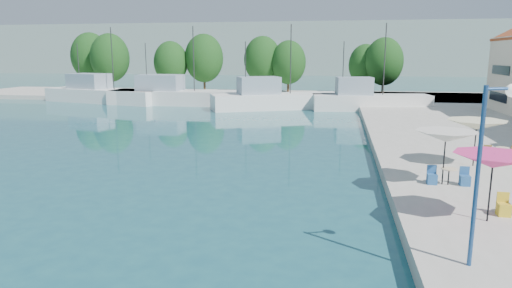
% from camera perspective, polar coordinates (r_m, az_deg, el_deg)
% --- Properties ---
extents(quay_far, '(90.00, 16.00, 0.60)m').
position_cam_1_polar(quay_far, '(67.53, 0.32, 6.01)').
color(quay_far, '#A9A598').
rests_on(quay_far, ground).
extents(hill_west, '(180.00, 40.00, 16.00)m').
position_cam_1_polar(hill_west, '(162.77, -1.64, 11.74)').
color(hill_west, gray).
rests_on(hill_west, ground).
extents(hill_east, '(140.00, 40.00, 12.00)m').
position_cam_1_polar(hill_east, '(182.86, 22.17, 10.25)').
color(hill_east, gray).
rests_on(hill_east, ground).
extents(trawler_01, '(17.70, 8.56, 10.20)m').
position_cam_1_polar(trawler_01, '(65.13, -18.70, 5.91)').
color(trawler_01, white).
rests_on(trawler_01, ground).
extents(trawler_02, '(18.26, 4.86, 10.20)m').
position_cam_1_polar(trawler_02, '(59.80, -9.79, 5.91)').
color(trawler_02, silver).
rests_on(trawler_02, ground).
extents(trawler_03, '(15.82, 10.07, 10.20)m').
position_cam_1_polar(trawler_03, '(54.12, 2.31, 5.53)').
color(trawler_03, white).
rests_on(trawler_03, ground).
extents(trawler_04, '(13.61, 5.34, 10.20)m').
position_cam_1_polar(trawler_04, '(54.33, 13.81, 5.24)').
color(trawler_04, silver).
rests_on(trawler_04, ground).
extents(tree_01, '(6.31, 6.31, 9.35)m').
position_cam_1_polar(tree_01, '(82.07, -19.99, 10.25)').
color(tree_01, '#3F2B19').
rests_on(tree_01, quay_far).
extents(tree_02, '(6.10, 6.10, 9.03)m').
position_cam_1_polar(tree_02, '(77.14, -17.80, 10.23)').
color(tree_02, '#3F2B19').
rests_on(tree_02, quay_far).
extents(tree_03, '(5.27, 5.27, 7.80)m').
position_cam_1_polar(tree_03, '(73.54, -10.61, 9.99)').
color(tree_03, '#3F2B19').
rests_on(tree_03, quay_far).
extents(tree_04, '(6.03, 6.03, 8.93)m').
position_cam_1_polar(tree_04, '(73.22, -6.52, 10.61)').
color(tree_04, '#3F2B19').
rests_on(tree_04, quay_far).
extents(tree_05, '(5.79, 5.79, 8.57)m').
position_cam_1_polar(tree_05, '(72.20, 0.83, 10.51)').
color(tree_05, '#3F2B19').
rests_on(tree_05, quay_far).
extents(tree_06, '(5.31, 5.31, 7.86)m').
position_cam_1_polar(tree_06, '(70.76, 4.08, 10.14)').
color(tree_06, '#3F2B19').
rests_on(tree_06, quay_far).
extents(tree_07, '(4.92, 4.92, 7.29)m').
position_cam_1_polar(tree_07, '(71.02, 13.50, 9.60)').
color(tree_07, '#3F2B19').
rests_on(tree_07, quay_far).
extents(tree_08, '(5.53, 5.53, 8.19)m').
position_cam_1_polar(tree_08, '(69.48, 15.71, 9.89)').
color(tree_08, '#3F2B19').
rests_on(tree_08, quay_far).
extents(umbrella_pink, '(2.70, 2.70, 2.43)m').
position_cam_1_polar(umbrella_pink, '(17.67, 27.52, -1.90)').
color(umbrella_pink, black).
rests_on(umbrella_pink, quay_right).
extents(umbrella_white, '(2.70, 2.70, 2.46)m').
position_cam_1_polar(umbrella_white, '(21.87, 22.64, 0.88)').
color(umbrella_white, black).
rests_on(umbrella_white, quay_right).
extents(umbrella_cream, '(3.01, 3.01, 2.44)m').
position_cam_1_polar(umbrella_cream, '(26.27, 25.87, 2.18)').
color(umbrella_cream, black).
rests_on(umbrella_cream, quay_right).
extents(cafe_table_02, '(1.82, 0.70, 0.76)m').
position_cam_1_polar(cafe_table_02, '(22.30, 22.91, -4.01)').
color(cafe_table_02, black).
rests_on(cafe_table_02, quay_right).
extents(cafe_table_03, '(1.82, 0.70, 0.76)m').
position_cam_1_polar(cafe_table_03, '(28.49, 28.36, -1.32)').
color(cafe_table_03, black).
rests_on(cafe_table_03, quay_right).
extents(street_lamp, '(0.99, 0.53, 5.03)m').
position_cam_1_polar(street_lamp, '(13.62, 27.35, 0.19)').
color(street_lamp, navy).
rests_on(street_lamp, quay_right).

